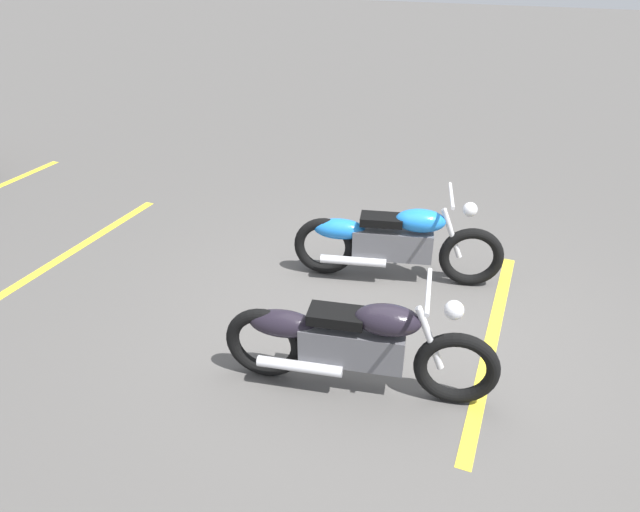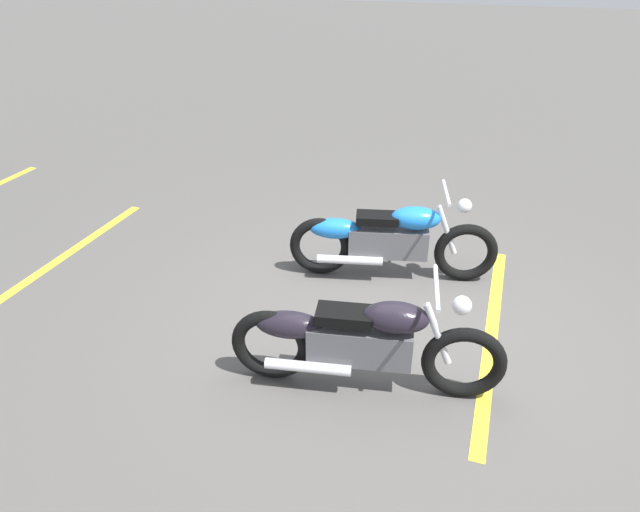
% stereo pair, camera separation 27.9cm
% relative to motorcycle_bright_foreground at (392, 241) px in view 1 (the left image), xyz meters
% --- Properties ---
extents(ground_plane, '(60.00, 60.00, 0.00)m').
position_rel_motorcycle_bright_foreground_xyz_m(ground_plane, '(-0.18, 0.88, -0.46)').
color(ground_plane, '#514F4C').
extents(motorcycle_bright_foreground, '(2.21, 0.75, 1.04)m').
position_rel_motorcycle_bright_foreground_xyz_m(motorcycle_bright_foreground, '(0.00, 0.00, 0.00)').
color(motorcycle_bright_foreground, black).
rests_on(motorcycle_bright_foreground, ground).
extents(motorcycle_dark_foreground, '(2.22, 0.69, 1.04)m').
position_rel_motorcycle_bright_foreground_xyz_m(motorcycle_dark_foreground, '(-0.12, 1.79, 0.00)').
color(motorcycle_dark_foreground, black).
rests_on(motorcycle_dark_foreground, ground).
extents(parking_stripe_near, '(0.20, 3.20, 0.01)m').
position_rel_motorcycle_bright_foreground_xyz_m(parking_stripe_near, '(-1.17, 0.72, -0.46)').
color(parking_stripe_near, yellow).
rests_on(parking_stripe_near, ground).
extents(parking_stripe_mid, '(0.20, 3.20, 0.01)m').
position_rel_motorcycle_bright_foreground_xyz_m(parking_stripe_mid, '(3.70, 0.83, -0.46)').
color(parking_stripe_mid, yellow).
rests_on(parking_stripe_mid, ground).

